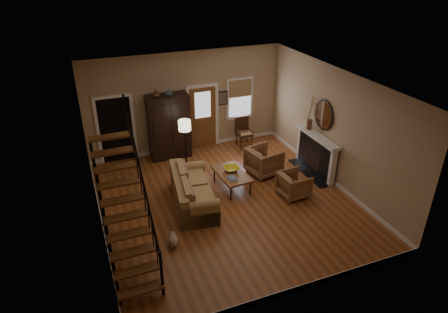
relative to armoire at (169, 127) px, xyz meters
name	(u,v)px	position (x,y,z in m)	size (l,w,h in m)	color
room	(190,128)	(0.29, -1.39, 0.46)	(7.00, 7.33, 3.30)	#985226
staircase	(123,197)	(-2.08, -4.45, 0.55)	(0.94, 2.80, 3.20)	brown
fireplace	(317,150)	(3.83, -2.65, -0.31)	(0.33, 1.95, 2.30)	black
armoire	(169,127)	(0.00, 0.00, 0.00)	(1.30, 0.60, 2.10)	black
vase_a	(156,93)	(-0.35, -0.10, 1.17)	(0.24, 0.24, 0.25)	#4C2619
vase_b	(169,93)	(0.05, -0.10, 1.16)	(0.20, 0.20, 0.21)	#334C60
sofa	(193,191)	(-0.16, -2.96, -0.63)	(0.97, 2.25, 0.84)	#A8834C
coffee_table	(232,181)	(1.10, -2.58, -0.81)	(0.74, 1.27, 0.49)	brown
bowl	(231,169)	(1.15, -2.43, -0.51)	(0.43, 0.43, 0.11)	gold
books	(232,178)	(0.98, -2.88, -0.53)	(0.23, 0.32, 0.06)	beige
armchair_left	(294,185)	(2.54, -3.56, -0.70)	(0.74, 0.76, 0.69)	brown
armchair_right	(264,161)	(2.33, -2.15, -0.64)	(0.89, 0.91, 0.83)	brown
floor_lamp	(186,145)	(0.23, -1.03, -0.24)	(0.37, 0.37, 1.62)	black
side_chair	(244,133)	(2.55, -0.20, -0.54)	(0.54, 0.54, 1.02)	#3C2013
dog	(173,241)	(-1.11, -4.42, -0.91)	(0.23, 0.40, 0.29)	tan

